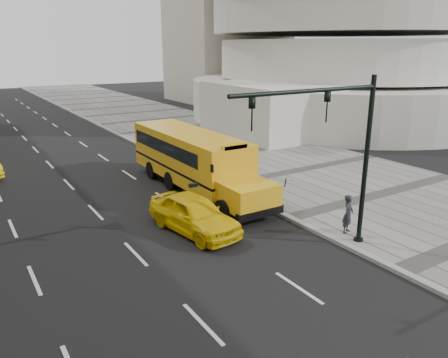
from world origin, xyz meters
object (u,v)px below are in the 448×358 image
pedestrian (348,214)px  taxi_near (194,214)px  traffic_signal (340,145)px  school_bus (192,156)px

pedestrian → taxi_near: bearing=119.1°
taxi_near → pedestrian: bearing=-45.3°
taxi_near → pedestrian: size_ratio=2.89×
pedestrian → traffic_signal: size_ratio=0.25×
pedestrian → school_bus: bearing=80.1°
school_bus → taxi_near: (-2.68, -5.13, -0.99)m
taxi_near → traffic_signal: bearing=-61.9°
taxi_near → pedestrian: 6.19m
pedestrian → traffic_signal: bearing=-178.5°
taxi_near → pedestrian: pedestrian is taller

